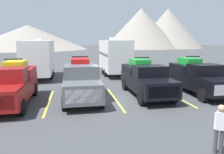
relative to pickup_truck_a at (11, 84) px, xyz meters
The scene contains 12 objects.
ground_plane 6.11m from the pickup_truck_a, ahead, with size 240.00×240.00×0.00m, color #3F4244.
pickup_truck_a is the anchor object (origin of this frame).
pickup_truck_b 3.95m from the pickup_truck_a, ahead, with size 2.22×5.45×2.60m.
pickup_truck_c 8.15m from the pickup_truck_a, ahead, with size 2.18×5.63×2.46m.
pickup_truck_d 11.89m from the pickup_truck_a, ahead, with size 2.16×5.44×2.50m.
lot_stripe_b 2.32m from the pickup_truck_a, ahead, with size 0.12×5.50×0.01m, color gold.
lot_stripe_c 6.11m from the pickup_truck_a, ahead, with size 0.12×5.50×0.01m, color gold.
lot_stripe_d 10.06m from the pickup_truck_a, ahead, with size 0.12×5.50×0.01m, color gold.
camper_trailer_a 8.37m from the pickup_truck_a, 87.44° to the left, with size 2.52×7.31×3.84m.
camper_trailer_b 11.87m from the pickup_truck_a, 49.21° to the left, with size 2.44×7.28×3.87m.
person_b 10.68m from the pickup_truck_a, 41.60° to the right, with size 0.33×0.29×1.64m.
mountain_ridge 75.22m from the pickup_truck_a, 84.13° to the left, with size 123.28×43.79×16.78m.
Camera 1 is at (-2.55, -12.95, 3.65)m, focal length 34.64 mm.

